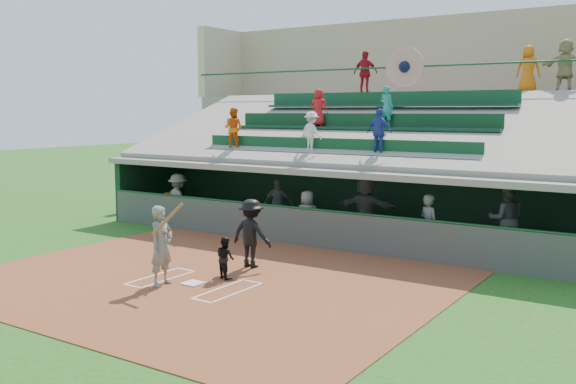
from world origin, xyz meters
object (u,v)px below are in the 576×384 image
Objects in this scene: batter_at_plate at (162,245)px; catcher at (225,258)px; home_plate at (193,283)px; white_table at (170,211)px; water_cooler at (169,197)px.

batter_at_plate reaches higher than catcher.
home_plate is 8.74m from white_table.
water_cooler is (-6.78, 5.23, 0.34)m from catcher.
catcher is at bearing 68.00° from home_plate.
catcher is 1.36× the size of white_table.
white_table is 2.07× the size of water_cooler.
batter_at_plate is at bearing -71.57° from white_table.
batter_at_plate is 1.55m from catcher.
water_cooler reaches higher than home_plate.
batter_at_plate reaches higher than white_table.
catcher is at bearing -61.67° from white_table.
white_table is (-5.87, 6.40, -0.58)m from batter_at_plate.
home_plate is 0.58× the size of white_table.
home_plate is at bearing -67.05° from white_table.
water_cooler reaches higher than white_table.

